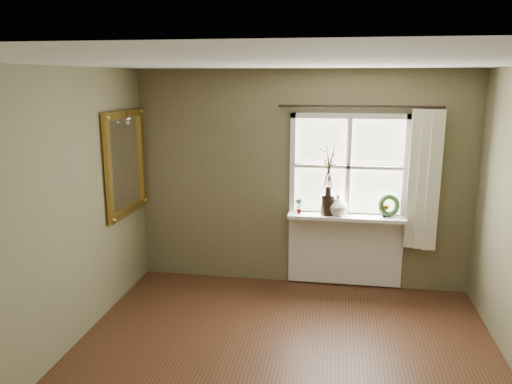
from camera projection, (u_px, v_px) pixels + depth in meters
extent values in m
plane|color=silver|center=(280.00, 63.00, 3.51)|extent=(4.50, 4.50, 0.00)
cube|color=#666243|center=(301.00, 179.00, 6.02)|extent=(4.00, 0.10, 2.60)
cube|color=#666243|center=(33.00, 226.00, 4.13)|extent=(0.10, 4.50, 2.60)
cube|color=silver|center=(346.00, 216.00, 5.94)|extent=(1.36, 0.06, 0.06)
cube|color=silver|center=(350.00, 116.00, 5.68)|extent=(1.36, 0.06, 0.06)
cube|color=silver|center=(293.00, 165.00, 5.92)|extent=(0.06, 0.06, 1.24)
cube|color=silver|center=(406.00, 169.00, 5.71)|extent=(0.06, 0.06, 1.24)
cube|color=silver|center=(348.00, 167.00, 5.81)|extent=(1.24, 0.05, 0.04)
cube|color=silver|center=(348.00, 167.00, 5.81)|extent=(0.04, 0.05, 1.12)
cube|color=white|center=(321.00, 141.00, 5.82)|extent=(0.59, 0.01, 0.53)
cube|color=white|center=(378.00, 142.00, 5.72)|extent=(0.59, 0.01, 0.53)
cube|color=white|center=(320.00, 190.00, 5.95)|extent=(0.59, 0.01, 0.53)
cube|color=white|center=(375.00, 192.00, 5.85)|extent=(0.59, 0.01, 0.53)
cube|color=silver|center=(346.00, 217.00, 5.85)|extent=(1.36, 0.26, 0.04)
cube|color=silver|center=(345.00, 250.00, 6.05)|extent=(1.36, 0.04, 0.88)
cylinder|color=black|center=(328.00, 205.00, 5.85)|extent=(0.18, 0.18, 0.24)
imported|color=beige|center=(338.00, 205.00, 5.83)|extent=(0.30, 0.30, 0.24)
torus|color=#29441E|center=(389.00, 208.00, 5.78)|extent=(0.29, 0.22, 0.28)
imported|color=#29441E|center=(299.00, 206.00, 5.91)|extent=(0.11, 0.09, 0.18)
imported|color=#29441E|center=(385.00, 211.00, 5.75)|extent=(0.10, 0.10, 0.15)
cube|color=beige|center=(424.00, 181.00, 5.62)|extent=(0.36, 0.12, 1.59)
cylinder|color=black|center=(360.00, 107.00, 5.59)|extent=(1.84, 0.03, 0.03)
cube|color=white|center=(125.00, 163.00, 5.70)|extent=(0.02, 0.83, 1.02)
cube|color=olive|center=(123.00, 114.00, 5.57)|extent=(0.05, 1.00, 0.09)
cube|color=olive|center=(129.00, 210.00, 5.82)|extent=(0.05, 1.00, 0.09)
cube|color=olive|center=(108.00, 170.00, 5.26)|extent=(0.05, 0.09, 1.02)
cube|color=olive|center=(142.00, 157.00, 6.14)|extent=(0.05, 0.09, 1.02)
sphere|color=silver|center=(127.00, 119.00, 5.55)|extent=(0.04, 0.04, 0.04)
sphere|color=silver|center=(128.00, 123.00, 5.59)|extent=(0.04, 0.04, 0.04)
sphere|color=silver|center=(129.00, 118.00, 5.61)|extent=(0.04, 0.04, 0.04)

